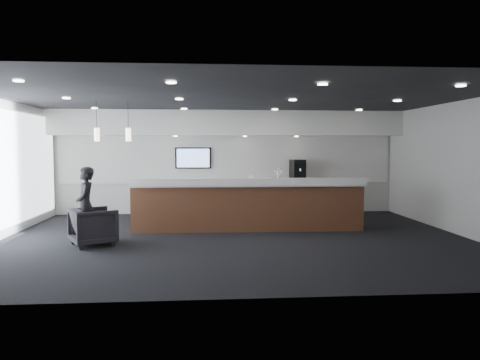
{
  "coord_description": "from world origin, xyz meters",
  "views": [
    {
      "loc": [
        -0.72,
        -9.92,
        1.96
      ],
      "look_at": [
        0.18,
        1.3,
        1.18
      ],
      "focal_mm": 35.0,
      "sensor_mm": 36.0,
      "label": 1
    }
  ],
  "objects": [
    {
      "name": "armchair",
      "position": [
        -2.91,
        -0.43,
        0.38
      ],
      "size": [
        1.11,
        1.1,
        0.75
      ],
      "primitive_type": "imported",
      "rotation": [
        0.0,
        0.0,
        2.06
      ],
      "color": "black",
      "rests_on": "ground"
    },
    {
      "name": "cup_1",
      "position": [
        1.56,
        3.58,
        1.0
      ],
      "size": [
        0.16,
        0.16,
        0.1
      ],
      "primitive_type": "imported",
      "rotation": [
        0.0,
        0.0,
        0.65
      ],
      "color": "white",
      "rests_on": "back_credenza"
    },
    {
      "name": "ceiling_can_lights",
      "position": [
        0.0,
        0.0,
        2.97
      ],
      "size": [
        7.0,
        5.0,
        0.02
      ],
      "primitive_type": null,
      "color": "white",
      "rests_on": "ceiling"
    },
    {
      "name": "pendant_left",
      "position": [
        -2.4,
        0.8,
        2.25
      ],
      "size": [
        0.12,
        0.12,
        0.3
      ],
      "primitive_type": "cylinder",
      "color": "beige",
      "rests_on": "ceiling"
    },
    {
      "name": "info_sign_right",
      "position": [
        1.25,
        3.5,
        1.07
      ],
      "size": [
        0.18,
        0.04,
        0.24
      ],
      "primitive_type": "cube",
      "rotation": [
        0.0,
        0.0,
        0.09
      ],
      "color": "white",
      "rests_on": "back_credenza"
    },
    {
      "name": "back_wall",
      "position": [
        0.0,
        4.0,
        1.5
      ],
      "size": [
        10.0,
        0.02,
        3.0
      ],
      "primitive_type": "cube",
      "color": "silver",
      "rests_on": "ground"
    },
    {
      "name": "service_counter",
      "position": [
        0.34,
        1.09,
        0.57
      ],
      "size": [
        5.5,
        1.03,
        1.49
      ],
      "rotation": [
        0.0,
        0.0,
        -0.02
      ],
      "color": "brown",
      "rests_on": "ground"
    },
    {
      "name": "ceiling",
      "position": [
        0.0,
        0.0,
        3.0
      ],
      "size": [
        10.0,
        8.0,
        0.02
      ],
      "primitive_type": "cube",
      "color": "black",
      "rests_on": "back_wall"
    },
    {
      "name": "pendant_right",
      "position": [
        -3.1,
        0.8,
        2.25
      ],
      "size": [
        0.12,
        0.12,
        0.3
      ],
      "primitive_type": "cylinder",
      "color": "beige",
      "rests_on": "ceiling"
    },
    {
      "name": "cup_0",
      "position": [
        1.7,
        3.58,
        1.0
      ],
      "size": [
        0.11,
        0.11,
        0.1
      ],
      "primitive_type": "imported",
      "color": "white",
      "rests_on": "back_credenza"
    },
    {
      "name": "info_sign_left",
      "position": [
        0.68,
        3.55,
        1.06
      ],
      "size": [
        0.15,
        0.07,
        0.21
      ],
      "primitive_type": "cube",
      "rotation": [
        0.0,
        0.0,
        -0.35
      ],
      "color": "white",
      "rests_on": "back_credenza"
    },
    {
      "name": "alcove_panel",
      "position": [
        0.0,
        3.97,
        1.6
      ],
      "size": [
        9.8,
        0.06,
        1.4
      ],
      "primitive_type": "cube",
      "color": "silver",
      "rests_on": "back_wall"
    },
    {
      "name": "cup_2",
      "position": [
        1.42,
        3.58,
        1.0
      ],
      "size": [
        0.14,
        0.14,
        0.1
      ],
      "primitive_type": "imported",
      "rotation": [
        0.0,
        0.0,
        1.29
      ],
      "color": "white",
      "rests_on": "back_credenza"
    },
    {
      "name": "lounge_guest",
      "position": [
        -3.13,
        -0.14,
        0.78
      ],
      "size": [
        0.48,
        0.64,
        1.56
      ],
      "primitive_type": "imported",
      "rotation": [
        0.0,
        0.0,
        -1.36
      ],
      "color": "black",
      "rests_on": "ground"
    },
    {
      "name": "back_credenza",
      "position": [
        -0.0,
        3.64,
        0.48
      ],
      "size": [
        5.06,
        0.66,
        0.95
      ],
      "color": "gray",
      "rests_on": "ground"
    },
    {
      "name": "ground",
      "position": [
        0.0,
        0.0,
        0.0
      ],
      "size": [
        10.0,
        10.0,
        0.0
      ],
      "primitive_type": "plane",
      "color": "black",
      "rests_on": "ground"
    },
    {
      "name": "coffee_machine",
      "position": [
        2.08,
        3.69,
        1.27
      ],
      "size": [
        0.44,
        0.53,
        0.65
      ],
      "rotation": [
        0.0,
        0.0,
        0.18
      ],
      "color": "black",
      "rests_on": "back_credenza"
    },
    {
      "name": "soffit_bulkhead",
      "position": [
        0.0,
        3.55,
        2.65
      ],
      "size": [
        10.0,
        0.9,
        0.7
      ],
      "primitive_type": "cube",
      "color": "silver",
      "rests_on": "back_wall"
    },
    {
      "name": "wall_tv",
      "position": [
        -1.0,
        3.91,
        1.65
      ],
      "size": [
        1.05,
        0.08,
        0.62
      ],
      "color": "black",
      "rests_on": "back_wall"
    },
    {
      "name": "cup_3",
      "position": [
        1.28,
        3.58,
        1.0
      ],
      "size": [
        0.14,
        0.14,
        0.1
      ],
      "primitive_type": "imported",
      "rotation": [
        0.0,
        0.0,
        1.94
      ],
      "color": "white",
      "rests_on": "back_credenza"
    },
    {
      "name": "right_wall",
      "position": [
        5.0,
        0.0,
        1.5
      ],
      "size": [
        0.02,
        8.0,
        3.0
      ],
      "primitive_type": "cube",
      "color": "silver",
      "rests_on": "ground"
    }
  ]
}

